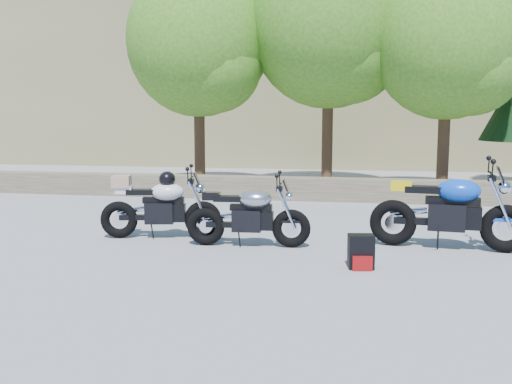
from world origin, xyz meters
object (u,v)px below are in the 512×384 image
silver_bike (249,216)px  white_bike (160,205)px  blue_bike (449,212)px  backpack (361,252)px

silver_bike → white_bike: 1.49m
silver_bike → blue_bike: bearing=3.3°
silver_bike → blue_bike: 2.82m
white_bike → blue_bike: (4.26, 0.06, 0.03)m
silver_bike → white_bike: (-1.46, 0.31, 0.07)m
silver_bike → backpack: size_ratio=4.27×
blue_bike → backpack: bearing=-126.2°
white_bike → blue_bike: size_ratio=0.85×
silver_bike → white_bike: bearing=163.9°
silver_bike → white_bike: white_bike is taller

